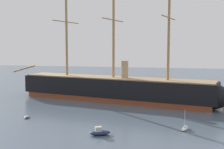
{
  "coord_description": "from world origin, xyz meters",
  "views": [
    {
      "loc": [
        16.03,
        -35.0,
        17.31
      ],
      "look_at": [
        -0.48,
        38.42,
        9.93
      ],
      "focal_mm": 46.67,
      "sensor_mm": 36.0,
      "label": 1
    }
  ],
  "objects": [
    {
      "name": "dinghy_far_left",
      "position": [
        -25.76,
        57.25,
        0.25
      ],
      "size": [
        1.63,
        2.26,
        0.49
      ],
      "color": "silver",
      "rests_on": "ground"
    },
    {
      "name": "dinghy_mid_left",
      "position": [
        -19.12,
        27.67,
        0.27
      ],
      "size": [
        1.0,
        2.24,
        0.53
      ],
      "color": "gray",
      "rests_on": "ground"
    },
    {
      "name": "tall_ship",
      "position": [
        -3.48,
        53.89,
        3.97
      ],
      "size": [
        74.92,
        22.9,
        36.44
      ],
      "color": "brown",
      "rests_on": "ground"
    },
    {
      "name": "motorboat_far_right",
      "position": [
        29.53,
        52.81,
        0.59
      ],
      "size": [
        2.03,
        4.13,
        1.67
      ],
      "color": "orange",
      "rests_on": "ground"
    },
    {
      "name": "sailboat_mid_right",
      "position": [
        17.85,
        25.5,
        0.37
      ],
      "size": [
        1.96,
        3.51,
        4.38
      ],
      "color": "silver",
      "rests_on": "ground"
    },
    {
      "name": "motorboat_near_centre",
      "position": [
        1.58,
        18.34,
        0.6
      ],
      "size": [
        4.4,
        3.14,
        1.71
      ],
      "color": "#1E284C",
      "rests_on": "ground"
    }
  ]
}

